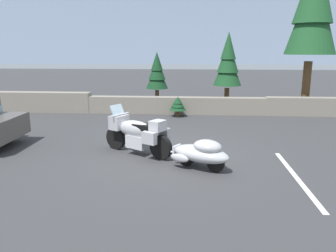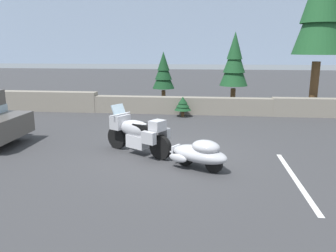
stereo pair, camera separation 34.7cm
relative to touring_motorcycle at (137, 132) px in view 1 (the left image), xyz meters
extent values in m
plane|color=#38383A|center=(0.80, 0.02, -0.62)|extent=(80.00, 80.00, 0.00)
cube|color=gray|center=(-7.20, 6.06, -0.16)|extent=(8.00, 0.56, 0.93)
cube|color=gray|center=(0.80, 6.06, -0.24)|extent=(8.00, 0.52, 0.77)
cube|color=#8C9EB7|center=(0.80, 96.08, 7.38)|extent=(240.00, 80.00, 16.00)
cylinder|color=black|center=(-0.70, 0.42, -0.29)|extent=(0.64, 0.46, 0.66)
cylinder|color=black|center=(0.71, -0.43, -0.29)|extent=(0.64, 0.46, 0.66)
cube|color=silver|center=(0.05, -0.03, -0.24)|extent=(0.74, 0.69, 0.36)
ellipsoid|color=#B2B2B7|center=(-0.04, 0.02, 0.09)|extent=(1.25, 1.00, 0.48)
cube|color=#B2B2B7|center=(-0.57, 0.35, 0.21)|extent=(0.58, 0.63, 0.40)
cube|color=#9EB7C6|center=(-0.61, 0.37, 0.54)|extent=(0.39, 0.47, 0.34)
cube|color=black|center=(0.22, -0.13, 0.19)|extent=(0.67, 0.60, 0.16)
cube|color=#B2B2B7|center=(0.63, -0.38, 0.29)|extent=(0.48, 0.51, 0.28)
cube|color=#B2B2B7|center=(0.43, -0.61, 0.01)|extent=(0.42, 0.34, 0.32)
cube|color=#B2B2B7|center=(0.74, -0.10, 0.01)|extent=(0.42, 0.34, 0.32)
cylinder|color=silver|center=(-0.53, 0.32, 0.44)|extent=(0.40, 0.62, 0.04)
cylinder|color=silver|center=(-0.66, 0.40, -0.04)|extent=(0.25, 0.19, 0.54)
cylinder|color=black|center=(1.40, -0.85, -0.40)|extent=(0.43, 0.31, 0.44)
cylinder|color=black|center=(2.11, -1.28, -0.40)|extent=(0.43, 0.31, 0.44)
ellipsoid|color=#B2B2B7|center=(1.75, -1.06, -0.24)|extent=(1.64, 1.36, 0.40)
ellipsoid|color=#B2B2B7|center=(1.91, -1.16, -0.02)|extent=(0.91, 0.85, 0.32)
cube|color=silver|center=(1.15, -0.70, -0.26)|extent=(0.22, 0.30, 0.24)
ellipsoid|color=#B2B2B7|center=(1.24, -1.12, -0.34)|extent=(0.52, 0.39, 0.20)
ellipsoid|color=#B2B2B7|center=(1.57, -0.58, -0.34)|extent=(0.52, 0.39, 0.20)
cylinder|color=silver|center=(0.81, -0.49, -0.35)|extent=(0.62, 0.41, 0.05)
cylinder|color=black|center=(-4.58, 1.05, -0.28)|extent=(0.68, 0.22, 0.68)
cylinder|color=brown|center=(6.79, 7.00, 0.55)|extent=(0.37, 0.37, 2.34)
cone|color=#1E5128|center=(6.79, 7.00, 3.87)|extent=(2.23, 2.23, 3.69)
cylinder|color=brown|center=(3.17, 7.15, -0.09)|extent=(0.23, 0.23, 1.06)
cone|color=#194723|center=(3.17, 7.15, 1.42)|extent=(1.32, 1.32, 1.68)
cone|color=#194723|center=(3.17, 7.15, 1.92)|extent=(1.02, 1.02, 1.47)
cone|color=#194723|center=(3.17, 7.15, 2.43)|extent=(0.73, 0.73, 1.26)
cylinder|color=brown|center=(-0.30, 8.20, -0.22)|extent=(0.21, 0.21, 0.80)
cone|color=#143D1E|center=(-0.30, 8.20, 0.91)|extent=(1.13, 1.13, 1.26)
cone|color=#143D1E|center=(-0.30, 8.20, 1.29)|extent=(0.88, 0.88, 1.10)
cone|color=#143D1E|center=(-0.30, 8.20, 1.67)|extent=(0.62, 0.62, 0.94)
cylinder|color=brown|center=(0.90, 5.42, -0.50)|extent=(0.15, 0.15, 0.25)
cone|color=#143D1E|center=(0.90, 5.42, -0.14)|extent=(0.74, 0.74, 0.40)
cone|color=#143D1E|center=(0.90, 5.42, -0.02)|extent=(0.57, 0.57, 0.35)
cone|color=#143D1E|center=(0.90, 5.42, 0.10)|extent=(0.41, 0.41, 0.30)
cube|color=silver|center=(3.95, -1.48, -0.62)|extent=(0.12, 3.60, 0.01)
camera|label=1|loc=(1.52, -8.90, 2.26)|focal=35.62mm
camera|label=2|loc=(1.87, -8.86, 2.26)|focal=35.62mm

